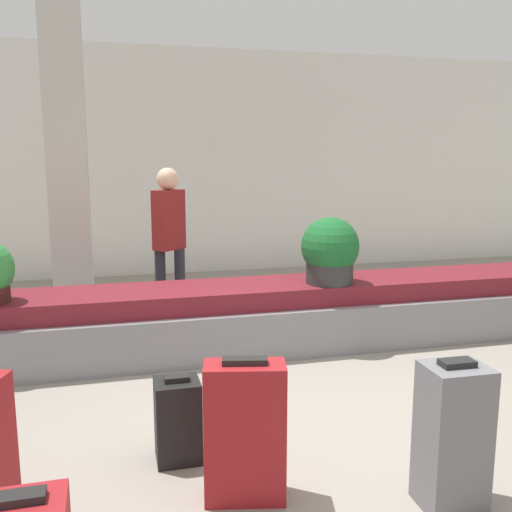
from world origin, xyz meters
The scene contains 9 objects.
ground_plane centered at (0.00, 0.00, 0.00)m, with size 18.00×18.00×0.00m, color gray.
back_wall centered at (0.00, 5.13, 1.60)m, with size 18.00×0.06×3.20m.
carousel centered at (0.00, 1.61, 0.28)m, with size 6.36×0.84×0.58m.
pillar centered at (-1.60, 2.73, 1.60)m, with size 0.37×0.37×3.20m.
suitcase_1 centered at (-0.91, -0.14, 0.24)m, with size 0.25×0.23×0.50m.
suitcase_2 centered at (0.33, -0.91, 0.36)m, with size 0.30×0.26×0.75m.
suitcase_5 centered at (-0.63, -0.60, 0.36)m, with size 0.43×0.28×0.74m.
potted_plant_0 centered at (0.64, 1.49, 0.87)m, with size 0.51×0.51×0.59m.
traveler_0 centered at (-0.65, 2.64, 0.94)m, with size 0.36×0.35×1.58m.
Camera 1 is at (-1.23, -3.14, 1.70)m, focal length 40.00 mm.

